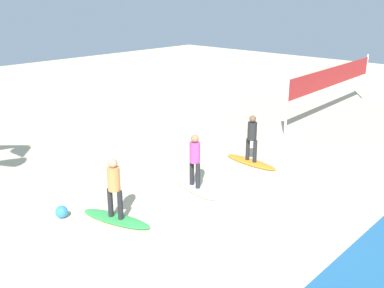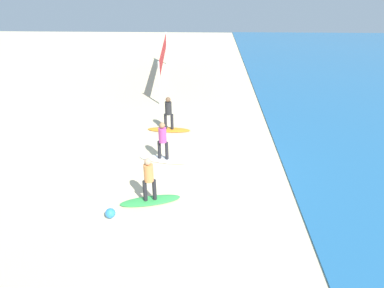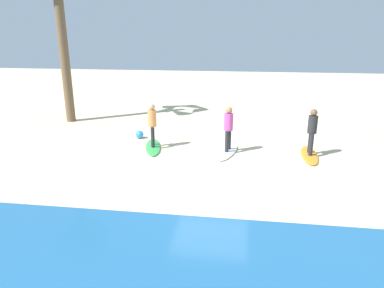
% 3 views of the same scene
% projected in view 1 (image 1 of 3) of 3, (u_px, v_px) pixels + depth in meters
% --- Properties ---
extents(ground_plane, '(60.00, 60.00, 0.00)m').
position_uv_depth(ground_plane, '(236.00, 214.00, 12.03)').
color(ground_plane, beige).
extents(surfboard_orange, '(0.68, 2.13, 0.09)m').
position_uv_depth(surfboard_orange, '(251.00, 162.00, 15.61)').
color(surfboard_orange, orange).
rests_on(surfboard_orange, ground).
extents(surfer_orange, '(0.32, 0.46, 1.64)m').
position_uv_depth(surfer_orange, '(252.00, 135.00, 15.29)').
color(surfer_orange, '#232328').
rests_on(surfer_orange, surfboard_orange).
extents(surfboard_white, '(1.01, 2.17, 0.09)m').
position_uv_depth(surfboard_white, '(195.00, 187.00, 13.55)').
color(surfboard_white, white).
rests_on(surfboard_white, ground).
extents(surfer_white, '(0.32, 0.45, 1.64)m').
position_uv_depth(surfer_white, '(195.00, 157.00, 13.23)').
color(surfer_white, '#232328').
rests_on(surfer_white, surfboard_white).
extents(surfboard_green, '(1.06, 2.17, 0.09)m').
position_uv_depth(surfboard_green, '(116.00, 219.00, 11.66)').
color(surfboard_green, green).
rests_on(surfboard_green, ground).
extents(surfer_green, '(0.32, 0.45, 1.64)m').
position_uv_depth(surfer_green, '(114.00, 184.00, 11.34)').
color(surfer_green, '#232328').
rests_on(surfer_green, surfboard_green).
extents(volleyball_net, '(9.09, 0.56, 2.50)m').
position_uv_depth(volleyball_net, '(333.00, 78.00, 21.34)').
color(volleyball_net, silver).
rests_on(volleyball_net, ground).
extents(beach_ball, '(0.33, 0.33, 0.33)m').
position_uv_depth(beach_ball, '(62.00, 212.00, 11.77)').
color(beach_ball, '#338CE5').
rests_on(beach_ball, ground).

